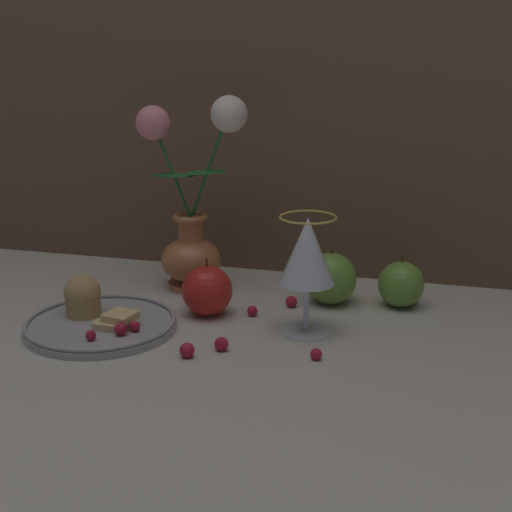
# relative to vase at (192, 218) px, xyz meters

# --- Properties ---
(ground_plane) EXTENTS (2.40, 2.40, 0.00)m
(ground_plane) POSITION_rel_vase_xyz_m (0.09, -0.13, -0.12)
(ground_plane) COLOR #B7B2A3
(ground_plane) RESTS_ON ground
(vase) EXTENTS (0.18, 0.10, 0.31)m
(vase) POSITION_rel_vase_xyz_m (0.00, 0.00, 0.00)
(vase) COLOR #B77042
(vase) RESTS_ON ground_plane
(plate_with_pastries) EXTENTS (0.21, 0.21, 0.07)m
(plate_with_pastries) POSITION_rel_vase_xyz_m (-0.07, -0.20, -0.10)
(plate_with_pastries) COLOR #A3A3A8
(plate_with_pastries) RESTS_ON ground_plane
(wine_glass) EXTENTS (0.08, 0.08, 0.17)m
(wine_glass) POSITION_rel_vase_xyz_m (0.22, -0.14, -0.01)
(wine_glass) COLOR silver
(wine_glass) RESTS_ON ground_plane
(apple_beside_vase) EXTENTS (0.08, 0.08, 0.09)m
(apple_beside_vase) POSITION_rel_vase_xyz_m (0.23, -0.02, -0.08)
(apple_beside_vase) COLOR #669938
(apple_beside_vase) RESTS_ON ground_plane
(apple_near_glass) EXTENTS (0.08, 0.08, 0.09)m
(apple_near_glass) POSITION_rel_vase_xyz_m (0.06, -0.11, -0.08)
(apple_near_glass) COLOR red
(apple_near_glass) RESTS_ON ground_plane
(apple_at_table_edge) EXTENTS (0.07, 0.07, 0.08)m
(apple_at_table_edge) POSITION_rel_vase_xyz_m (0.34, -0.00, -0.08)
(apple_at_table_edge) COLOR #669938
(apple_at_table_edge) RESTS_ON ground_plane
(berry_near_plate) EXTENTS (0.02, 0.02, 0.02)m
(berry_near_plate) POSITION_rel_vase_xyz_m (0.18, -0.05, -0.11)
(berry_near_plate) COLOR #AD192D
(berry_near_plate) RESTS_ON ground_plane
(berry_front_center) EXTENTS (0.02, 0.02, 0.02)m
(berry_front_center) POSITION_rel_vase_xyz_m (0.13, -0.10, -0.11)
(berry_front_center) COLOR #AD192D
(berry_front_center) RESTS_ON ground_plane
(berry_by_glass_stem) EXTENTS (0.02, 0.02, 0.02)m
(berry_by_glass_stem) POSITION_rel_vase_xyz_m (0.09, -0.27, -0.11)
(berry_by_glass_stem) COLOR #AD192D
(berry_by_glass_stem) RESTS_ON ground_plane
(berry_under_candlestick) EXTENTS (0.02, 0.02, 0.02)m
(berry_under_candlestick) POSITION_rel_vase_xyz_m (0.12, -0.23, -0.11)
(berry_under_candlestick) COLOR #AD192D
(berry_under_candlestick) RESTS_ON ground_plane
(berry_far_right) EXTENTS (0.02, 0.02, 0.02)m
(berry_far_right) POSITION_rel_vase_xyz_m (0.25, -0.23, -0.11)
(berry_far_right) COLOR #AD192D
(berry_far_right) RESTS_ON ground_plane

